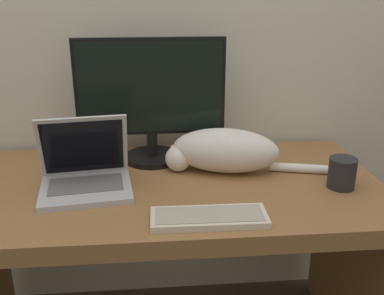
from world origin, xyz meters
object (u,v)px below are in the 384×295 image
external_keyboard (209,217)px  cat (224,150)px  monitor (151,99)px  coffee_mug (342,173)px  laptop (85,175)px

external_keyboard → cat: 0.37m
monitor → external_keyboard: monitor is taller
monitor → coffee_mug: bearing=-26.0°
monitor → laptop: (-0.22, -0.24, -0.19)m
laptop → cat: laptop is taller
external_keyboard → cat: (0.10, 0.35, 0.07)m
external_keyboard → coffee_mug: size_ratio=3.27×
external_keyboard → cat: bearing=75.7°
external_keyboard → monitor: bearing=108.9°
external_keyboard → coffee_mug: (0.47, 0.18, 0.04)m
laptop → coffee_mug: 0.85m
coffee_mug → external_keyboard: bearing=-158.6°
monitor → cat: size_ratio=0.95×
monitor → laptop: bearing=-132.3°
laptop → external_keyboard: (0.38, -0.24, -0.04)m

